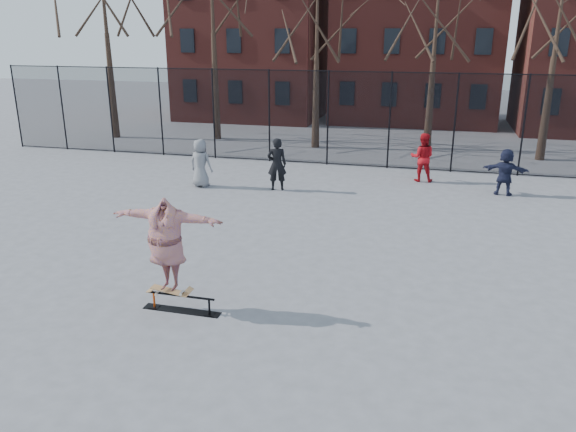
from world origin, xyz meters
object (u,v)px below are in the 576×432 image
(skateboard, at_px, (170,291))
(bystander_black, at_px, (277,164))
(bystander_navy, at_px, (505,172))
(skater, at_px, (167,245))
(skate_rail, at_px, (181,305))
(bystander_grey, at_px, (201,163))
(bystander_red, at_px, (422,157))

(skateboard, distance_m, bystander_black, 9.57)
(bystander_black, bearing_deg, bystander_navy, 172.88)
(bystander_black, bearing_deg, skater, 75.36)
(skate_rail, height_order, bystander_navy, bystander_navy)
(bystander_grey, height_order, bystander_navy, bystander_grey)
(skateboard, height_order, skater, skater)
(skate_rail, relative_size, bystander_navy, 1.00)
(bystander_navy, bearing_deg, skater, 65.90)
(skater, distance_m, bystander_navy, 13.29)
(skater, height_order, bystander_grey, skater)
(skate_rail, xyz_separation_m, skateboard, (-0.24, 0.00, 0.28))
(skate_rail, height_order, bystander_grey, bystander_grey)
(skateboard, xyz_separation_m, bystander_grey, (-3.28, 9.26, 0.47))
(skate_rail, height_order, bystander_black, bystander_black)
(skateboard, xyz_separation_m, bystander_red, (4.61, 12.20, 0.51))
(bystander_grey, relative_size, bystander_red, 0.96)
(skate_rail, bearing_deg, skater, 180.00)
(skateboard, bearing_deg, bystander_navy, 55.60)
(skater, relative_size, bystander_black, 1.24)
(skate_rail, xyz_separation_m, bystander_red, (4.38, 12.20, 0.79))
(skate_rail, relative_size, skateboard, 1.92)
(skater, bearing_deg, skateboard, 0.00)
(skater, bearing_deg, bystander_navy, 55.70)
(skate_rail, bearing_deg, bystander_navy, 56.46)
(skateboard, bearing_deg, bystander_grey, 109.48)
(skate_rail, relative_size, bystander_black, 0.87)
(bystander_grey, relative_size, bystander_navy, 1.07)
(skateboard, distance_m, skater, 1.02)
(skateboard, relative_size, bystander_black, 0.46)
(skate_rail, distance_m, skateboard, 0.36)
(bystander_grey, distance_m, bystander_navy, 10.91)
(skater, bearing_deg, bystander_grey, 109.58)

